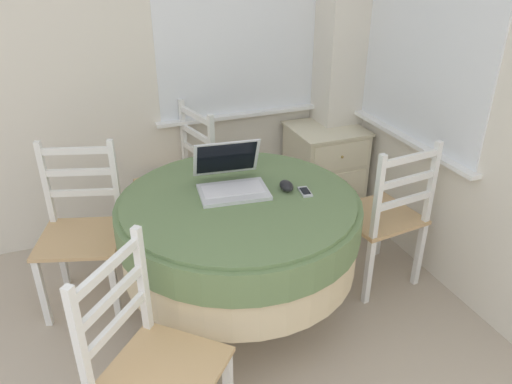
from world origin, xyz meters
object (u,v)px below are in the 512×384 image
corner_cabinet (324,172)px  round_dining_table (239,227)px  laptop (231,180)px  dining_chair_near_right_window (384,217)px  computer_mouse (286,186)px  dining_chair_near_back_window (182,181)px  dining_chair_left_flank (82,231)px  cell_phone (305,192)px  dining_chair_camera_near (152,367)px

corner_cabinet → round_dining_table: bearing=-138.4°
round_dining_table → corner_cabinet: (0.95, 0.85, -0.22)m
laptop → dining_chair_near_right_window: 0.95m
round_dining_table → computer_mouse: (0.25, -0.01, 0.19)m
computer_mouse → dining_chair_near_right_window: size_ratio=0.11×
dining_chair_near_back_window → dining_chair_left_flank: same height
computer_mouse → cell_phone: size_ratio=0.88×
dining_chair_near_back_window → corner_cabinet: 1.06m
cell_phone → corner_cabinet: cell_phone is taller
round_dining_table → dining_chair_near_back_window: (-0.10, 0.87, -0.12)m
computer_mouse → cell_phone: bearing=-36.8°
dining_chair_near_back_window → dining_chair_camera_near: 1.59m
cell_phone → dining_chair_left_flank: dining_chair_left_flank is taller
computer_mouse → dining_chair_near_back_window: (-0.35, 0.88, -0.31)m
round_dining_table → computer_mouse: bearing=-2.8°
dining_chair_near_back_window → cell_phone: bearing=-65.6°
round_dining_table → dining_chair_near_right_window: 0.88m
cell_phone → laptop: bearing=151.6°
computer_mouse → dining_chair_near_right_window: (0.62, -0.00, -0.31)m
laptop → computer_mouse: (0.25, -0.12, -0.02)m
computer_mouse → corner_cabinet: computer_mouse is taller
round_dining_table → dining_chair_left_flank: dining_chair_left_flank is taller
dining_chair_near_right_window → dining_chair_camera_near: bearing=-156.6°
round_dining_table → dining_chair_near_back_window: dining_chair_near_back_window is taller
dining_chair_left_flank → corner_cabinet: 1.75m
dining_chair_near_back_window → dining_chair_near_right_window: (0.97, -0.88, 0.00)m
dining_chair_near_right_window → laptop: bearing=171.8°
round_dining_table → dining_chair_near_back_window: size_ratio=1.32×
round_dining_table → dining_chair_camera_near: (-0.58, -0.64, -0.12)m
round_dining_table → dining_chair_near_right_window: dining_chair_near_right_window is taller
laptop → cell_phone: bearing=-28.4°
dining_chair_near_right_window → dining_chair_camera_near: size_ratio=1.00×
dining_chair_near_back_window → corner_cabinet: dining_chair_near_back_window is taller
cell_phone → corner_cabinet: 1.18m
round_dining_table → laptop: 0.24m
cell_phone → dining_chair_left_flank: (-1.08, 0.52, -0.29)m
round_dining_table → dining_chair_near_back_window: bearing=96.4°
dining_chair_left_flank → dining_chair_camera_near: bearing=-81.0°
round_dining_table → laptop: laptop is taller
dining_chair_near_back_window → corner_cabinet: size_ratio=1.36×
computer_mouse → dining_chair_camera_near: dining_chair_camera_near is taller
dining_chair_camera_near → cell_phone: bearing=32.3°
round_dining_table → computer_mouse: computer_mouse is taller
dining_chair_near_right_window → corner_cabinet: dining_chair_near_right_window is taller
dining_chair_left_flank → corner_cabinet: size_ratio=1.36×
round_dining_table → dining_chair_left_flank: (-0.75, 0.45, -0.12)m
round_dining_table → dining_chair_near_right_window: size_ratio=1.32×
round_dining_table → cell_phone: (0.33, -0.07, 0.17)m
laptop → dining_chair_camera_near: size_ratio=0.41×
dining_chair_near_right_window → corner_cabinet: 0.87m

